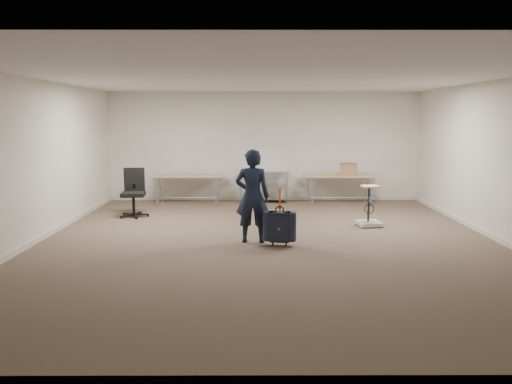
{
  "coord_description": "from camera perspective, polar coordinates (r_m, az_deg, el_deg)",
  "views": [
    {
      "loc": [
        -0.25,
        -8.41,
        2.14
      ],
      "look_at": [
        -0.21,
        0.3,
        0.84
      ],
      "focal_mm": 35.0,
      "sensor_mm": 36.0,
      "label": 1
    }
  ],
  "objects": [
    {
      "name": "room_shell",
      "position": [
        10.02,
        1.19,
        -3.56
      ],
      "size": [
        8.0,
        9.0,
        9.0
      ],
      "color": "beige",
      "rests_on": "ground"
    },
    {
      "name": "folding_table_right",
      "position": [
        12.63,
        9.57,
        1.72
      ],
      "size": [
        1.8,
        0.75,
        0.73
      ],
      "color": "tan",
      "rests_on": "ground"
    },
    {
      "name": "ground",
      "position": [
        8.68,
        1.42,
        -5.79
      ],
      "size": [
        9.0,
        9.0,
        0.0
      ],
      "primitive_type": "plane",
      "color": "#4B3A2D",
      "rests_on": "ground"
    },
    {
      "name": "folding_table_left",
      "position": [
        12.56,
        -7.79,
        1.72
      ],
      "size": [
        1.8,
        0.75,
        0.73
      ],
      "color": "tan",
      "rests_on": "ground"
    },
    {
      "name": "wire_shelf",
      "position": [
        12.73,
        0.89,
        0.81
      ],
      "size": [
        1.22,
        0.47,
        0.8
      ],
      "color": "silver",
      "rests_on": "ground"
    },
    {
      "name": "office_chair",
      "position": [
        11.2,
        -13.79,
        -1.12
      ],
      "size": [
        0.64,
        0.64,
        1.05
      ],
      "color": "black",
      "rests_on": "ground"
    },
    {
      "name": "person",
      "position": [
        8.55,
        -0.42,
        -0.47
      ],
      "size": [
        0.62,
        0.43,
        1.62
      ],
      "primitive_type": "imported",
      "rotation": [
        0.0,
        0.0,
        3.07
      ],
      "color": "black",
      "rests_on": "ground"
    },
    {
      "name": "equipment_cart",
      "position": [
        10.19,
        12.82,
        -2.63
      ],
      "size": [
        0.51,
        0.51,
        0.81
      ],
      "color": "#EFE6CD",
      "rests_on": "ground"
    },
    {
      "name": "suitcase",
      "position": [
        8.39,
        2.71,
        -3.97
      ],
      "size": [
        0.38,
        0.25,
        0.98
      ],
      "color": "black",
      "rests_on": "ground"
    },
    {
      "name": "cardboard_box",
      "position": [
        12.56,
        10.53,
        2.59
      ],
      "size": [
        0.46,
        0.39,
        0.3
      ],
      "primitive_type": "cube",
      "rotation": [
        0.0,
        0.0,
        -0.24
      ],
      "color": "#9B6E48",
      "rests_on": "folding_table_right"
    }
  ]
}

